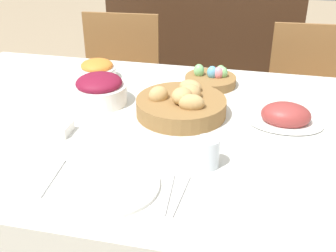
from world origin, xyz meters
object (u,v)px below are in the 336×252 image
(ham_platter, at_px, (286,116))
(drinking_cup, at_px, (208,152))
(chair_far_left, at_px, (118,91))
(beet_salad_bowl, at_px, (100,90))
(sideboard, at_px, (204,45))
(egg_basket, at_px, (211,79))
(fork, at_px, (52,178))
(dinner_plate, at_px, (109,185))
(spoon, at_px, (180,195))
(carrot_bowl, at_px, (97,70))
(knife, at_px, (168,194))
(bread_basket, at_px, (182,104))
(chair_far_right, at_px, (309,108))
(butter_dish, at_px, (53,128))

(ham_platter, xyz_separation_m, drinking_cup, (-0.21, -0.30, 0.02))
(chair_far_left, height_order, beet_salad_bowl, chair_far_left)
(ham_platter, bearing_deg, sideboard, 106.66)
(egg_basket, relative_size, ham_platter, 0.81)
(ham_platter, height_order, beet_salad_bowl, beet_salad_bowl)
(drinking_cup, bearing_deg, fork, -158.88)
(chair_far_left, height_order, dinner_plate, chair_far_left)
(dinner_plate, xyz_separation_m, spoon, (0.19, 0.00, -0.00))
(carrot_bowl, height_order, dinner_plate, carrot_bowl)
(fork, height_order, drinking_cup, drinking_cup)
(spoon, bearing_deg, knife, -175.86)
(bread_basket, xyz_separation_m, beet_salad_bowl, (-0.30, 0.03, 0.01))
(carrot_bowl, bearing_deg, chair_far_right, 30.37)
(fork, bearing_deg, carrot_bowl, 97.10)
(egg_basket, xyz_separation_m, spoon, (0.02, -0.72, -0.02))
(spoon, bearing_deg, sideboard, 100.50)
(carrot_bowl, height_order, spoon, carrot_bowl)
(spoon, bearing_deg, butter_dish, 157.24)
(bread_basket, height_order, ham_platter, bread_basket)
(fork, xyz_separation_m, butter_dish, (-0.11, 0.23, 0.01))
(knife, bearing_deg, beet_salad_bowl, 122.93)
(chair_far_left, height_order, spoon, chair_far_left)
(bread_basket, relative_size, knife, 1.84)
(chair_far_left, xyz_separation_m, butter_dish, (0.14, -0.99, 0.31))
(fork, height_order, knife, same)
(sideboard, xyz_separation_m, egg_basket, (0.21, -1.37, 0.30))
(dinner_plate, xyz_separation_m, butter_dish, (-0.27, 0.23, 0.01))
(chair_far_right, height_order, butter_dish, chair_far_right)
(chair_far_left, relative_size, sideboard, 0.68)
(drinking_cup, relative_size, butter_dish, 0.72)
(egg_basket, distance_m, knife, 0.72)
(chair_far_left, xyz_separation_m, carrot_bowl, (0.11, -0.53, 0.33))
(ham_platter, distance_m, knife, 0.53)
(drinking_cup, bearing_deg, sideboard, 98.16)
(fork, height_order, spoon, same)
(spoon, xyz_separation_m, butter_dish, (-0.45, 0.23, 0.01))
(dinner_plate, bearing_deg, sideboard, 91.29)
(chair_far_right, relative_size, carrot_bowl, 5.78)
(egg_basket, xyz_separation_m, butter_dish, (-0.43, -0.49, -0.01))
(chair_far_right, bearing_deg, dinner_plate, -120.91)
(carrot_bowl, relative_size, fork, 0.92)
(spoon, bearing_deg, egg_basket, 95.62)
(chair_far_right, bearing_deg, beet_salad_bowl, -141.57)
(knife, bearing_deg, spoon, -4.14)
(fork, xyz_separation_m, drinking_cup, (0.39, 0.15, 0.04))
(dinner_plate, bearing_deg, carrot_bowl, 113.09)
(egg_basket, height_order, fork, egg_basket)
(beet_salad_bowl, height_order, fork, beet_salad_bowl)
(chair_far_right, height_order, egg_basket, chair_far_right)
(ham_platter, distance_m, fork, 0.75)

